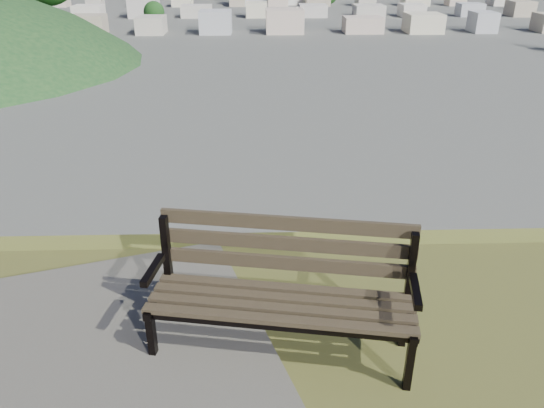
{
  "coord_description": "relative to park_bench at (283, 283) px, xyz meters",
  "views": [
    {
      "loc": [
        -0.74,
        -0.73,
        27.78
      ],
      "look_at": [
        -0.58,
        4.39,
        25.3
      ],
      "focal_mm": 35.0,
      "sensor_mm": 36.0,
      "label": 1
    }
  ],
  "objects": [
    {
      "name": "park_bench",
      "position": [
        0.0,
        0.0,
        0.0
      ],
      "size": [
        1.99,
        0.94,
        1.0
      ],
      "rotation": [
        0.0,
        0.0,
        -0.17
      ],
      "color": "#403525",
      "rests_on": "hilltop_mesa"
    }
  ]
}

